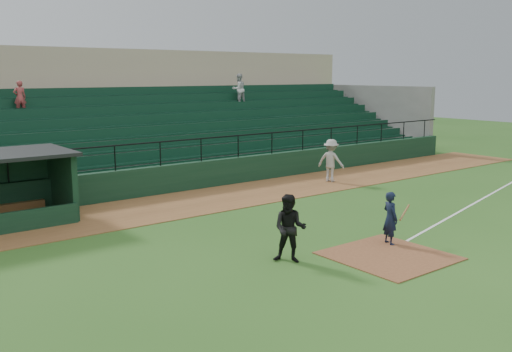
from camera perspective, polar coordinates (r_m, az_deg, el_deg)
ground at (r=16.78m, az=10.60°, el=-7.13°), size 90.00×90.00×0.00m
warning_track at (r=22.68m, az=-4.65°, el=-2.38°), size 40.00×4.00×0.03m
home_plate_dirt at (r=16.16m, az=13.27°, el=-7.85°), size 3.00×3.00×0.03m
foul_line at (r=23.77m, az=21.36°, el=-2.49°), size 17.49×4.44×0.01m
stadium_structure at (r=29.70m, az=-13.72°, el=4.83°), size 38.00×13.08×6.40m
batter_at_plate at (r=17.05m, az=13.43°, el=-4.17°), size 1.06×0.70×1.59m
umpire at (r=15.06m, az=3.45°, el=-5.32°), size 1.11×1.14×1.84m
runner at (r=26.37m, az=7.59°, el=1.57°), size 1.16×1.46×1.97m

